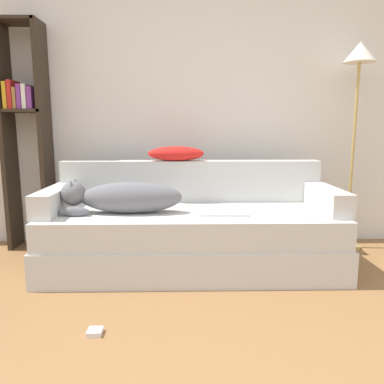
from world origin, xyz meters
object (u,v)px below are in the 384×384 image
object	(u,v)px
laptop	(223,212)
throw_pillow	(176,154)
couch	(192,239)
floor_lamp	(358,82)
bookshelf	(25,125)
power_adapter	(95,332)
dog	(122,197)

from	to	relation	value
laptop	throw_pillow	distance (m)	0.68
couch	floor_lamp	size ratio (longest dim) A/B	1.24
couch	bookshelf	distance (m)	1.70
throw_pillow	couch	bearing A→B (deg)	-70.36
couch	power_adapter	world-z (taller)	couch
couch	laptop	distance (m)	0.34
dog	bookshelf	xyz separation A→B (m)	(-0.89, 0.62, 0.50)
throw_pillow	floor_lamp	distance (m)	1.59
laptop	bookshelf	bearing A→B (deg)	159.86
bookshelf	power_adapter	world-z (taller)	bookshelf
bookshelf	floor_lamp	world-z (taller)	bookshelf
couch	throw_pillow	xyz separation A→B (m)	(-0.12, 0.33, 0.61)
dog	throw_pillow	bearing A→B (deg)	48.63
floor_lamp	power_adapter	world-z (taller)	floor_lamp
laptop	throw_pillow	world-z (taller)	throw_pillow
couch	power_adapter	bearing A→B (deg)	-118.96
floor_lamp	couch	bearing A→B (deg)	-161.77
laptop	bookshelf	size ratio (longest dim) A/B	0.18
floor_lamp	bookshelf	bearing A→B (deg)	178.08
couch	bookshelf	xyz separation A→B (m)	(-1.38, 0.54, 0.83)
floor_lamp	dog	bearing A→B (deg)	-163.97
laptop	couch	bearing A→B (deg)	153.54
dog	power_adapter	distance (m)	0.99
couch	dog	xyz separation A→B (m)	(-0.49, -0.08, 0.34)
dog	bookshelf	world-z (taller)	bookshelf
laptop	power_adapter	xyz separation A→B (m)	(-0.72, -0.79, -0.43)
laptop	throw_pillow	bearing A→B (deg)	128.83
dog	floor_lamp	distance (m)	2.10
couch	floor_lamp	distance (m)	1.85
bookshelf	power_adapter	size ratio (longest dim) A/B	25.61
laptop	power_adapter	bearing A→B (deg)	-130.02
couch	laptop	xyz separation A→B (m)	(0.22, -0.12, 0.23)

